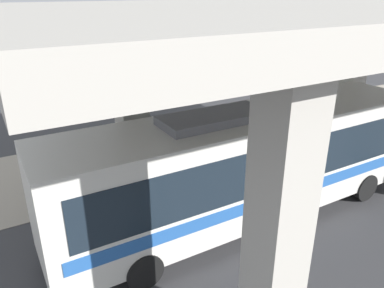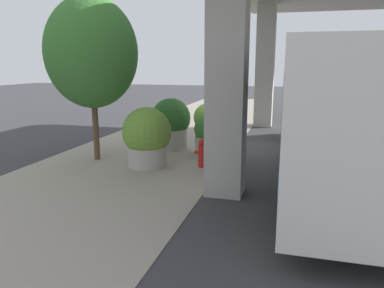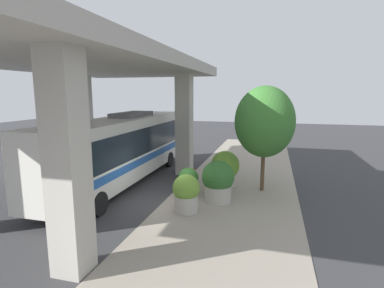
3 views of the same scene
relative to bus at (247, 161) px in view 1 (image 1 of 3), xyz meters
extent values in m
plane|color=#38383A|center=(-3.25, 2.69, -2.08)|extent=(80.00, 80.00, 0.00)
cube|color=gray|center=(-6.25, 2.69, -2.07)|extent=(6.00, 40.00, 0.02)
cube|color=#ADA89E|center=(-2.75, -2.68, 0.97)|extent=(0.90, 0.90, 6.11)
cube|color=#ADA89E|center=(-2.75, 8.06, 0.97)|extent=(0.90, 0.90, 6.11)
cube|color=#ADA89E|center=(4.25, -2.68, 0.97)|extent=(0.90, 0.90, 6.11)
cube|color=#ADA89E|center=(0.75, 2.69, 4.33)|extent=(9.40, 18.75, 0.60)
cube|color=silver|center=(0.00, 0.01, -0.05)|extent=(2.64, 12.69, 3.15)
cube|color=#19232D|center=(0.00, 0.01, 0.32)|extent=(2.68, 11.67, 1.39)
cube|color=#2659A5|center=(0.00, 0.01, -0.68)|extent=(2.68, 12.05, 0.38)
cube|color=slate|center=(0.00, -1.26, 1.64)|extent=(1.32, 3.17, 0.24)
cylinder|color=black|center=(-1.24, 4.45, -1.58)|extent=(0.28, 1.00, 1.00)
cylinder|color=black|center=(1.24, 4.45, -1.58)|extent=(0.28, 1.00, 1.00)
cylinder|color=black|center=(-1.24, -4.12, -1.58)|extent=(0.28, 1.00, 1.00)
cylinder|color=black|center=(1.24, -4.12, -1.58)|extent=(0.28, 1.00, 1.00)
cylinder|color=red|center=(-3.88, -0.56, -1.71)|extent=(0.23, 0.23, 0.74)
sphere|color=red|center=(-3.88, -0.56, -1.27)|extent=(0.22, 0.22, 0.22)
cylinder|color=red|center=(-4.04, -0.56, -1.60)|extent=(0.14, 0.10, 0.10)
cylinder|color=red|center=(-3.71, -0.56, -1.60)|extent=(0.14, 0.10, 0.10)
cylinder|color=#ADA89E|center=(-4.11, 1.25, -1.76)|extent=(0.93, 0.93, 0.64)
sphere|color=#38722D|center=(-4.11, 1.25, -1.16)|extent=(0.99, 0.99, 0.99)
sphere|color=orange|center=(-4.00, 1.15, -1.31)|extent=(0.33, 0.33, 0.33)
cylinder|color=#ADA89E|center=(-4.58, 3.17, -1.71)|extent=(0.99, 0.99, 0.74)
sphere|color=olive|center=(-4.58, 3.17, -1.03)|extent=(1.14, 1.14, 1.14)
sphere|color=#BF334C|center=(-4.46, 3.07, -1.20)|extent=(0.35, 0.35, 0.35)
cylinder|color=#ADA89E|center=(-5.56, -0.92, -1.73)|extent=(1.20, 1.20, 0.70)
sphere|color=olive|center=(-5.56, -0.92, -0.96)|extent=(1.53, 1.53, 1.53)
sphere|color=#993F8C|center=(-5.41, -1.04, -1.21)|extent=(0.42, 0.42, 0.42)
cylinder|color=#ADA89E|center=(-5.64, 1.65, -1.68)|extent=(1.22, 1.22, 0.79)
sphere|color=#2D6028|center=(-5.64, 1.65, -0.88)|extent=(1.48, 1.48, 1.48)
sphere|color=#BF334C|center=(-5.48, 1.52, -1.12)|extent=(0.43, 0.43, 0.43)
cylinder|color=brown|center=(-7.53, -0.57, -0.75)|extent=(0.20, 0.20, 2.65)
ellipsoid|color=#38722D|center=(-7.53, -0.57, 1.46)|extent=(2.95, 2.95, 3.54)
camera|label=1|loc=(8.30, -6.80, 5.02)|focal=35.00mm
camera|label=2|loc=(-1.15, -11.56, 1.13)|focal=35.00mm
camera|label=3|loc=(-7.95, 14.62, 2.86)|focal=28.00mm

